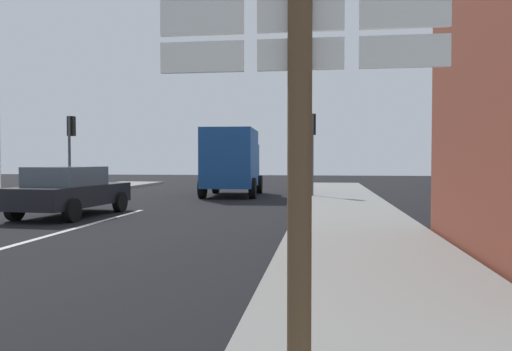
{
  "coord_description": "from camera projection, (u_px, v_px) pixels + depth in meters",
  "views": [
    {
      "loc": [
        5.97,
        -3.77,
        1.67
      ],
      "look_at": [
        4.14,
        9.76,
        1.24
      ],
      "focal_mm": 34.92,
      "sensor_mm": 36.0,
      "label": 1
    }
  ],
  "objects": [
    {
      "name": "ground_plane",
      "position": [
        117.0,
        217.0,
        14.49
      ],
      "size": [
        80.0,
        80.0,
        0.0
      ],
      "primitive_type": "plane",
      "color": "black"
    },
    {
      "name": "sidewalk_right",
      "position": [
        356.0,
        228.0,
        11.6
      ],
      "size": [
        3.1,
        44.0,
        0.14
      ],
      "primitive_type": "cube",
      "color": "gray",
      "rests_on": "ground"
    },
    {
      "name": "sedan_far",
      "position": [
        70.0,
        191.0,
        14.72
      ],
      "size": [
        2.21,
        4.32,
        1.47
      ],
      "color": "black",
      "rests_on": "ground"
    },
    {
      "name": "traffic_light_far_right",
      "position": [
        312.0,
        136.0,
        21.46
      ],
      "size": [
        0.3,
        0.49,
        3.65
      ],
      "color": "#47474C",
      "rests_on": "ground"
    },
    {
      "name": "traffic_light_far_left",
      "position": [
        71.0,
        137.0,
        22.74
      ],
      "size": [
        0.3,
        0.49,
        3.67
      ],
      "color": "#47474C",
      "rests_on": "ground"
    },
    {
      "name": "route_sign_post",
      "position": [
        300.0,
        102.0,
        2.84
      ],
      "size": [
        1.66,
        0.14,
        3.2
      ],
      "color": "brown",
      "rests_on": "ground"
    },
    {
      "name": "lane_centre_stripe",
      "position": [
        39.0,
        238.0,
        10.53
      ],
      "size": [
        0.16,
        12.0,
        0.01
      ],
      "primitive_type": "cube",
      "color": "silver",
      "rests_on": "ground"
    },
    {
      "name": "delivery_truck",
      "position": [
        232.0,
        160.0,
        23.0
      ],
      "size": [
        2.67,
        5.09,
        3.05
      ],
      "color": "#19478C",
      "rests_on": "ground"
    }
  ]
}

